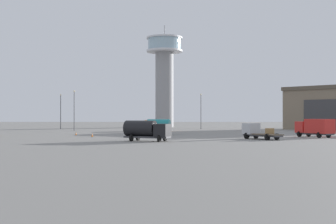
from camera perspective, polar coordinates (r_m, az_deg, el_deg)
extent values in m
plane|color=gray|center=(69.30, 2.57, -3.58)|extent=(400.00, 400.00, 0.00)
cylinder|color=gray|center=(144.46, -0.47, 2.94)|extent=(5.95, 5.95, 24.84)
cylinder|color=silver|center=(145.79, -0.47, 7.94)|extent=(11.86, 11.86, 0.60)
cylinder|color=#99B7C6|center=(146.12, -0.47, 8.79)|extent=(10.91, 10.91, 3.76)
cylinder|color=silver|center=(146.48, -0.47, 9.61)|extent=(11.86, 11.86, 0.50)
cylinder|color=#38383D|center=(146.89, -0.47, 10.47)|extent=(0.16, 0.16, 4.00)
cube|color=#38383A|center=(117.18, 20.61, -0.36)|extent=(11.17, 10.40, 7.91)
cube|color=#38383D|center=(70.62, 12.19, -3.01)|extent=(5.29, 7.01, 0.24)
cube|color=#B7BABF|center=(72.46, 10.78, -2.14)|extent=(2.95, 2.88, 1.80)
cube|color=#99B7C6|center=(73.15, 10.28, -1.84)|extent=(1.65, 1.07, 0.90)
cube|color=brown|center=(69.79, 12.84, -2.87)|extent=(4.46, 5.29, 0.16)
cube|color=#997547|center=(69.42, 13.12, -2.45)|extent=(1.32, 1.32, 0.90)
cylinder|color=black|center=(71.78, 10.22, -3.07)|extent=(0.99, 0.76, 1.00)
cylinder|color=black|center=(73.13, 11.40, -3.02)|extent=(0.99, 0.76, 1.00)
cylinder|color=black|center=(68.39, 12.82, -3.19)|extent=(0.99, 0.76, 1.00)
cylinder|color=black|center=(69.81, 14.00, -3.13)|extent=(0.99, 0.76, 1.00)
cube|color=#38383D|center=(89.33, -1.89, -2.49)|extent=(7.12, 3.69, 0.24)
cube|color=teal|center=(90.04, -3.39, -1.81)|extent=(2.49, 2.94, 1.85)
cube|color=#99B7C6|center=(90.32, -3.93, -1.57)|extent=(0.62, 2.11, 0.92)
cylinder|color=teal|center=(88.98, -1.21, -1.68)|extent=(5.05, 3.39, 2.30)
cylinder|color=black|center=(88.97, -3.58, -2.58)|extent=(0.52, 1.04, 1.00)
cylinder|color=black|center=(91.14, -3.12, -2.53)|extent=(0.52, 1.04, 1.00)
cylinder|color=black|center=(87.66, -0.83, -2.61)|extent=(0.52, 1.04, 1.00)
cylinder|color=black|center=(89.86, -0.43, -2.56)|extent=(0.52, 1.04, 1.00)
cube|color=#38383D|center=(64.17, -2.73, -3.27)|extent=(7.03, 4.32, 0.24)
cube|color=black|center=(63.14, -0.71, -2.38)|extent=(2.67, 2.96, 1.81)
cube|color=#99B7C6|center=(62.79, 0.04, -2.06)|extent=(0.84, 1.95, 0.91)
cylinder|color=black|center=(64.59, -3.62, -2.12)|extent=(5.11, 3.83, 2.30)
cylinder|color=black|center=(64.23, -0.39, -3.38)|extent=(0.62, 1.03, 1.00)
cylinder|color=black|center=(62.21, -1.16, -3.47)|extent=(0.62, 1.03, 1.00)
cylinder|color=black|center=(66.03, -3.94, -3.30)|extent=(0.62, 1.03, 1.00)
cylinder|color=black|center=(64.07, -4.80, -3.38)|extent=(0.62, 1.03, 1.00)
cube|color=#38383D|center=(79.91, 18.55, -2.70)|extent=(5.07, 6.99, 0.24)
cube|color=red|center=(81.59, 17.28, -1.88)|extent=(3.13, 2.90, 1.97)
cube|color=#99B7C6|center=(82.21, 16.82, -1.60)|extent=(1.91, 1.10, 0.99)
cube|color=red|center=(79.12, 19.14, -1.75)|extent=(4.44, 5.28, 2.43)
cylinder|color=black|center=(80.77, 16.75, -2.77)|extent=(1.01, 0.72, 1.00)
cylinder|color=black|center=(82.39, 17.86, -2.72)|extent=(1.01, 0.72, 1.00)
cylinder|color=black|center=(77.69, 19.10, -2.85)|extent=(1.01, 0.72, 1.00)
cylinder|color=black|center=(79.37, 20.20, -2.80)|extent=(1.01, 0.72, 1.00)
cube|color=#38383D|center=(106.23, -2.31, -2.18)|extent=(3.59, 6.33, 0.24)
cube|color=orange|center=(108.31, -2.59, -1.62)|extent=(2.79, 2.31, 1.77)
cube|color=#99B7C6|center=(109.06, -2.69, -1.42)|extent=(1.98, 0.67, 0.88)
cube|color=orange|center=(105.23, -2.18, -1.59)|extent=(3.47, 4.57, 1.97)
cylinder|color=black|center=(108.02, -3.14, -2.21)|extent=(1.04, 0.55, 1.00)
cylinder|color=black|center=(108.54, -2.03, -2.21)|extent=(1.04, 0.55, 1.00)
cylinder|color=black|center=(104.21, -2.64, -2.28)|extent=(1.04, 0.55, 1.00)
cylinder|color=black|center=(104.75, -1.50, -2.27)|extent=(1.04, 0.55, 1.00)
cylinder|color=#38383D|center=(127.34, -13.82, -0.03)|extent=(0.18, 0.18, 9.49)
sphere|color=#F9E5B2|center=(127.48, -13.82, 2.20)|extent=(0.44, 0.44, 0.44)
cylinder|color=#38383D|center=(123.68, 4.32, -0.01)|extent=(0.18, 0.18, 9.57)
sphere|color=#F9E5B2|center=(123.82, 4.32, 2.30)|extent=(0.44, 0.44, 0.44)
cylinder|color=#38383D|center=(112.13, -12.13, 0.08)|extent=(0.18, 0.18, 9.71)
sphere|color=#F9E5B2|center=(112.30, -12.13, 2.67)|extent=(0.44, 0.44, 0.44)
cube|color=black|center=(78.43, -9.85, -3.20)|extent=(0.36, 0.36, 0.04)
cone|color=orange|center=(78.42, -9.85, -2.96)|extent=(0.30, 0.30, 0.62)
cylinder|color=white|center=(78.42, -9.85, -2.94)|extent=(0.21, 0.21, 0.08)
cube|color=black|center=(86.14, -11.90, -2.96)|extent=(0.36, 0.36, 0.04)
cone|color=orange|center=(86.12, -11.90, -2.74)|extent=(0.30, 0.30, 0.61)
cylinder|color=white|center=(86.12, -11.90, -2.72)|extent=(0.21, 0.21, 0.08)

